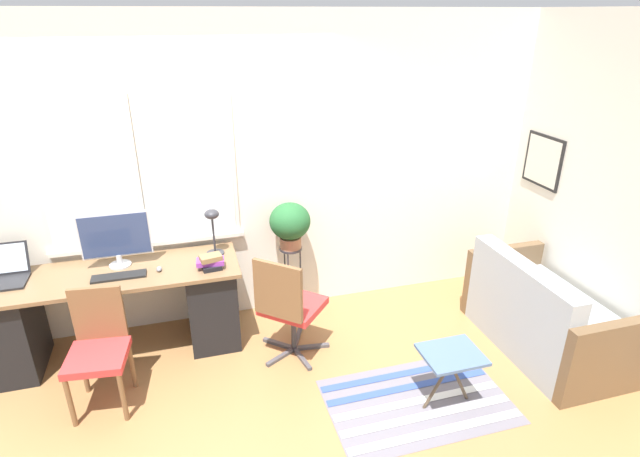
% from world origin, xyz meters
% --- Properties ---
extents(ground_plane, '(14.00, 14.00, 0.00)m').
position_xyz_m(ground_plane, '(0.00, 0.00, 0.00)').
color(ground_plane, '#9E7042').
extents(wall_back_with_window, '(9.00, 0.12, 2.70)m').
position_xyz_m(wall_back_with_window, '(-0.02, 0.71, 1.35)').
color(wall_back_with_window, white).
rests_on(wall_back_with_window, ground_plane).
extents(wall_right_with_picture, '(0.08, 9.00, 2.70)m').
position_xyz_m(wall_right_with_picture, '(3.24, 0.00, 1.35)').
color(wall_right_with_picture, white).
rests_on(wall_right_with_picture, ground_plane).
extents(desk, '(2.04, 0.63, 0.76)m').
position_xyz_m(desk, '(-0.73, 0.32, 0.41)').
color(desk, brown).
rests_on(desk, ground_plane).
extents(laptop, '(0.36, 0.34, 0.26)m').
position_xyz_m(laptop, '(-1.48, 0.41, 0.82)').
color(laptop, black).
rests_on(laptop, desk).
extents(monitor, '(0.54, 0.17, 0.46)m').
position_xyz_m(monitor, '(-0.64, 0.43, 1.01)').
color(monitor, silver).
rests_on(monitor, desk).
extents(keyboard, '(0.41, 0.12, 0.02)m').
position_xyz_m(keyboard, '(-0.63, 0.22, 0.77)').
color(keyboard, black).
rests_on(keyboard, desk).
extents(mouse, '(0.04, 0.07, 0.04)m').
position_xyz_m(mouse, '(-0.33, 0.25, 0.78)').
color(mouse, slate).
rests_on(mouse, desk).
extents(desk_lamp, '(0.15, 0.15, 0.40)m').
position_xyz_m(desk_lamp, '(0.13, 0.43, 1.05)').
color(desk_lamp, '#2D2D33').
rests_on(desk_lamp, desk).
extents(book_stack, '(0.23, 0.16, 0.12)m').
position_xyz_m(book_stack, '(0.07, 0.17, 0.82)').
color(book_stack, black).
rests_on(book_stack, desk).
extents(desk_chair_wooden, '(0.45, 0.45, 0.88)m').
position_xyz_m(desk_chair_wooden, '(-0.78, -0.25, 0.47)').
color(desk_chair_wooden, brown).
rests_on(desk_chair_wooden, ground_plane).
extents(office_chair_swivel, '(0.63, 0.63, 0.94)m').
position_xyz_m(office_chair_swivel, '(0.64, -0.12, 0.49)').
color(office_chair_swivel, '#47474C').
rests_on(office_chair_swivel, ground_plane).
extents(couch_loveseat, '(0.77, 1.38, 0.83)m').
position_xyz_m(couch_loveseat, '(2.73, -0.59, 0.29)').
color(couch_loveseat, '#9EA8B2').
rests_on(couch_loveseat, ground_plane).
extents(plant_stand, '(0.21, 0.21, 0.71)m').
position_xyz_m(plant_stand, '(0.80, 0.49, 0.58)').
color(plant_stand, '#333338').
rests_on(plant_stand, ground_plane).
extents(potted_plant, '(0.36, 0.36, 0.42)m').
position_xyz_m(potted_plant, '(0.80, 0.49, 0.95)').
color(potted_plant, '#9E6B4C').
rests_on(potted_plant, plant_stand).
extents(floor_rug_striped, '(1.34, 0.85, 0.01)m').
position_xyz_m(floor_rug_striped, '(1.43, -0.92, 0.00)').
color(floor_rug_striped, slate).
rests_on(floor_rug_striped, ground_plane).
extents(folding_stool, '(0.42, 0.36, 0.46)m').
position_xyz_m(folding_stool, '(1.62, -0.99, 0.41)').
color(folding_stool, slate).
rests_on(folding_stool, ground_plane).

